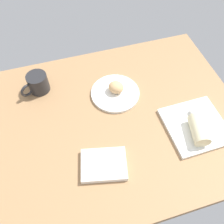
# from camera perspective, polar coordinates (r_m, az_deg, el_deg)

# --- Properties ---
(dining_table) EXTENTS (1.10, 0.90, 0.04)m
(dining_table) POSITION_cam_1_polar(r_m,az_deg,el_deg) (1.12, 2.04, -1.86)
(dining_table) COLOR #9E754C
(dining_table) RESTS_ON ground
(round_plate) EXTENTS (0.23, 0.23, 0.01)m
(round_plate) POSITION_cam_1_polar(r_m,az_deg,el_deg) (1.18, 0.74, 4.38)
(round_plate) COLOR white
(round_plate) RESTS_ON dining_table
(scone_pastry) EXTENTS (0.10, 0.10, 0.05)m
(scone_pastry) POSITION_cam_1_polar(r_m,az_deg,el_deg) (1.16, 0.95, 5.75)
(scone_pastry) COLOR tan
(scone_pastry) RESTS_ON round_plate
(square_plate) EXTENTS (0.25, 0.25, 0.02)m
(square_plate) POSITION_cam_1_polar(r_m,az_deg,el_deg) (1.13, 18.72, -2.99)
(square_plate) COLOR white
(square_plate) RESTS_ON dining_table
(sauce_cup) EXTENTS (0.05, 0.05, 0.02)m
(sauce_cup) POSITION_cam_1_polar(r_m,az_deg,el_deg) (1.14, 18.79, -0.07)
(sauce_cup) COLOR silver
(sauce_cup) RESTS_ON square_plate
(breakfast_wrap) EXTENTS (0.09, 0.14, 0.07)m
(breakfast_wrap) POSITION_cam_1_polar(r_m,az_deg,el_deg) (1.07, 19.47, -3.85)
(breakfast_wrap) COLOR beige
(breakfast_wrap) RESTS_ON square_plate
(book_stack) EXTENTS (0.20, 0.17, 0.02)m
(book_stack) POSITION_cam_1_polar(r_m,az_deg,el_deg) (0.98, -1.90, -12.08)
(book_stack) COLOR silver
(book_stack) RESTS_ON dining_table
(coffee_mug) EXTENTS (0.13, 0.10, 0.09)m
(coffee_mug) POSITION_cam_1_polar(r_m,az_deg,el_deg) (1.22, -16.85, 6.42)
(coffee_mug) COLOR #262628
(coffee_mug) RESTS_ON dining_table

